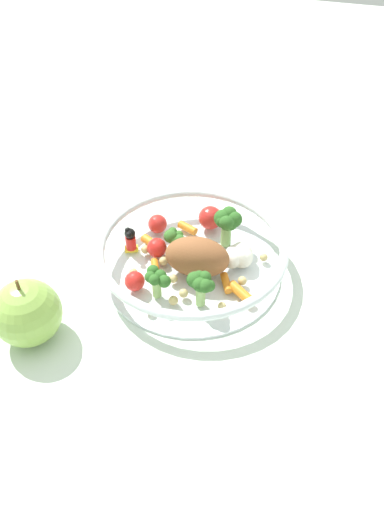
{
  "coord_description": "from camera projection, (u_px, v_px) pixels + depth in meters",
  "views": [
    {
      "loc": [
        0.46,
        0.15,
        0.46
      ],
      "look_at": [
        0.01,
        0.01,
        0.02
      ],
      "focal_mm": 35.49,
      "sensor_mm": 36.0,
      "label": 1
    }
  ],
  "objects": [
    {
      "name": "ground_plane",
      "position": [
        183.0,
        265.0,
        0.67
      ],
      "size": [
        2.4,
        2.4,
        0.0
      ],
      "primitive_type": "plane",
      "color": "silver"
    },
    {
      "name": "food_container",
      "position": [
        195.0,
        254.0,
        0.64
      ],
      "size": [
        0.24,
        0.24,
        0.06
      ],
      "color": "white",
      "rests_on": "ground_plane"
    },
    {
      "name": "loose_apple",
      "position": [
        27.0,
        313.0,
        0.56
      ],
      "size": [
        0.08,
        0.08,
        0.09
      ],
      "color": "#8CB74C",
      "rests_on": "ground_plane"
    }
  ]
}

